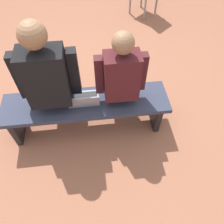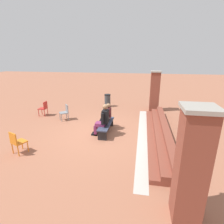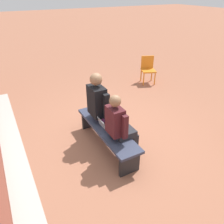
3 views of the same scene
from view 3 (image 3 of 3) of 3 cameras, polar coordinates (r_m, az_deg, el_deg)
ground_plane at (r=4.56m, az=0.75°, el=-6.94°), size 60.00×60.00×0.00m
concrete_strip at (r=4.07m, az=-23.08°, el=-15.22°), size 7.14×0.40×0.01m
bench at (r=4.15m, az=-1.35°, el=-5.12°), size 1.80×0.44×0.45m
person_student at (r=3.71m, az=2.14°, el=-3.52°), size 0.50×0.63×1.28m
person_adult at (r=4.21m, az=-2.53°, el=1.72°), size 0.59×0.74×1.42m
laptop at (r=4.07m, az=-1.60°, el=-3.40°), size 0.32×0.29×0.21m
plastic_chair_foreground at (r=7.21m, az=9.34°, el=11.30°), size 0.55×0.55×0.84m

